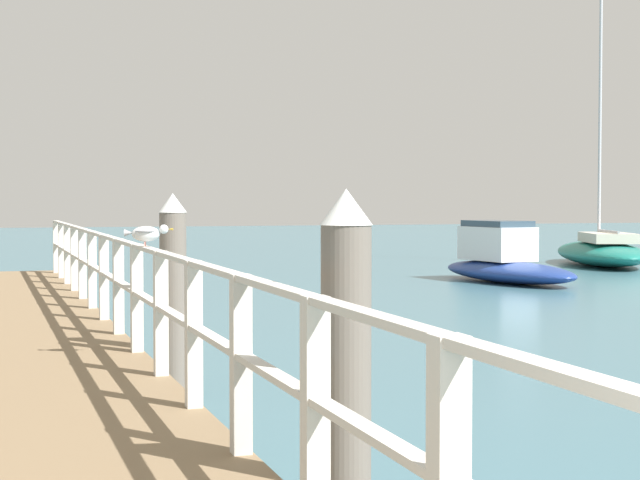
{
  "coord_description": "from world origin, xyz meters",
  "views": [
    {
      "loc": [
        -0.45,
        -1.01,
        2.14
      ],
      "look_at": [
        3.65,
        11.87,
        1.61
      ],
      "focal_mm": 60.01,
      "sensor_mm": 36.0,
      "label": 1
    }
  ],
  "objects_px": {
    "dock_piling_near": "(346,386)",
    "dock_piling_far": "(173,297)",
    "seagull_foreground": "(147,233)",
    "boat_2": "(505,262)",
    "boat_0": "(602,251)"
  },
  "relations": [
    {
      "from": "dock_piling_far",
      "to": "seagull_foreground",
      "type": "distance_m",
      "value": 1.04
    },
    {
      "from": "dock_piling_far",
      "to": "boat_0",
      "type": "bearing_deg",
      "value": 47.62
    },
    {
      "from": "dock_piling_far",
      "to": "boat_0",
      "type": "xyz_separation_m",
      "value": [
        16.98,
        18.6,
        -0.66
      ]
    },
    {
      "from": "dock_piling_near",
      "to": "dock_piling_far",
      "type": "xyz_separation_m",
      "value": [
        0.0,
        5.54,
        0.0
      ]
    },
    {
      "from": "seagull_foreground",
      "to": "boat_2",
      "type": "bearing_deg",
      "value": 161.15
    },
    {
      "from": "dock_piling_near",
      "to": "dock_piling_far",
      "type": "height_order",
      "value": "same"
    },
    {
      "from": "dock_piling_near",
      "to": "boat_0",
      "type": "height_order",
      "value": "boat_0"
    },
    {
      "from": "boat_0",
      "to": "dock_piling_near",
      "type": "bearing_deg",
      "value": -106.89
    },
    {
      "from": "boat_2",
      "to": "seagull_foreground",
      "type": "bearing_deg",
      "value": -135.92
    },
    {
      "from": "dock_piling_far",
      "to": "boat_2",
      "type": "bearing_deg",
      "value": 51.12
    },
    {
      "from": "boat_0",
      "to": "boat_2",
      "type": "bearing_deg",
      "value": -121.78
    },
    {
      "from": "dock_piling_far",
      "to": "seagull_foreground",
      "type": "bearing_deg",
      "value": -118.66
    },
    {
      "from": "dock_piling_near",
      "to": "boat_2",
      "type": "xyz_separation_m",
      "value": [
        10.87,
        19.02,
        -0.59
      ]
    },
    {
      "from": "seagull_foreground",
      "to": "boat_2",
      "type": "xyz_separation_m",
      "value": [
        11.24,
        14.16,
        -1.29
      ]
    },
    {
      "from": "dock_piling_near",
      "to": "boat_0",
      "type": "distance_m",
      "value": 29.53
    }
  ]
}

